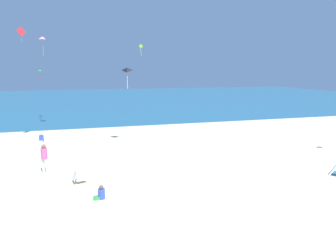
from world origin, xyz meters
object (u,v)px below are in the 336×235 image
at_px(person_2, 44,156).
at_px(kite_lime, 141,47).
at_px(person_4, 101,194).
at_px(kite_black, 127,69).
at_px(kite_green, 40,71).
at_px(person_0, 41,139).
at_px(kite_pink, 43,38).
at_px(beach_chair_mid_beach, 336,171).
at_px(kite_red, 21,32).
at_px(beach_chair_far_right, 78,178).

relative_size(person_2, kite_lime, 1.18).
distance_m(person_4, kite_black, 10.88).
bearing_deg(kite_lime, person_4, -104.59).
xyz_separation_m(person_2, kite_green, (-2.54, 17.04, 4.80)).
height_order(person_0, kite_green, kite_green).
height_order(person_2, kite_pink, kite_pink).
height_order(beach_chair_mid_beach, kite_red, kite_red).
distance_m(beach_chair_mid_beach, kite_red, 23.23).
bearing_deg(beach_chair_far_right, kite_black, 49.08).
bearing_deg(kite_green, kite_pink, -75.31).
distance_m(beach_chair_mid_beach, beach_chair_far_right, 14.22).
relative_size(kite_green, kite_black, 0.75).
relative_size(person_2, kite_red, 1.49).
relative_size(kite_black, kite_pink, 0.92).
distance_m(kite_green, kite_lime, 11.50).
relative_size(person_4, kite_pink, 0.36).
bearing_deg(beach_chair_far_right, beach_chair_mid_beach, -23.99).
bearing_deg(person_0, kite_green, -169.11).
distance_m(beach_chair_mid_beach, person_2, 16.55).
xyz_separation_m(beach_chair_mid_beach, person_0, (-17.27, 12.35, 0.03)).
relative_size(person_4, kite_green, 0.52).
bearing_deg(person_4, kite_lime, -110.01).
distance_m(person_2, kite_pink, 15.54).
relative_size(kite_red, kite_black, 0.68).
xyz_separation_m(kite_black, kite_pink, (-6.95, 8.59, 2.97)).
distance_m(kite_black, kite_lime, 13.35).
height_order(kite_black, kite_pink, kite_pink).
relative_size(person_4, kite_lime, 0.46).
relative_size(person_4, kite_black, 0.39).
relative_size(beach_chair_far_right, person_4, 1.19).
bearing_deg(beach_chair_far_right, kite_lime, 57.51).
height_order(beach_chair_mid_beach, kite_lime, kite_lime).
distance_m(beach_chair_mid_beach, kite_lime, 24.61).
bearing_deg(kite_black, kite_red, 160.90).
bearing_deg(kite_green, person_4, -75.48).
bearing_deg(person_2, kite_green, -156.71).
height_order(person_2, person_4, person_2).
xyz_separation_m(beach_chair_mid_beach, person_4, (-12.89, 0.35, -0.01)).
bearing_deg(beach_chair_far_right, kite_pink, 89.35).
bearing_deg(beach_chair_far_right, person_0, 95.30).
bearing_deg(person_2, beach_chair_far_right, 58.22).
bearing_deg(kite_lime, person_0, -136.05).
bearing_deg(beach_chair_far_right, kite_green, 89.74).
relative_size(person_0, kite_red, 0.66).
xyz_separation_m(beach_chair_far_right, kite_green, (-4.43, 19.04, 5.51)).
bearing_deg(kite_pink, kite_lime, 21.89).
bearing_deg(kite_pink, beach_chair_mid_beach, -45.79).
bearing_deg(beach_chair_far_right, kite_red, 100.20).
bearing_deg(beach_chair_far_right, person_2, 120.05).
distance_m(kite_red, kite_black, 8.48).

